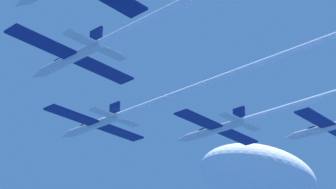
{
  "coord_description": "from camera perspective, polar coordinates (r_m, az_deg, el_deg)",
  "views": [
    {
      "loc": [
        -46.31,
        -56.06,
        -28.52
      ],
      "look_at": [
        0.32,
        -14.39,
        -0.1
      ],
      "focal_mm": 58.98,
      "sensor_mm": 36.0,
      "label": 1
    }
  ],
  "objects": [
    {
      "name": "jet_lead",
      "position": [
        65.64,
        3.84,
        1.03
      ],
      "size": [
        16.67,
        63.43,
        2.76
      ],
      "color": "silver"
    },
    {
      "name": "cloud_wispy",
      "position": [
        125.19,
        9.62,
        -8.45
      ],
      "size": [
        35.55,
        19.55,
        12.44
      ],
      "primitive_type": "ellipsoid",
      "color": "white"
    }
  ]
}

